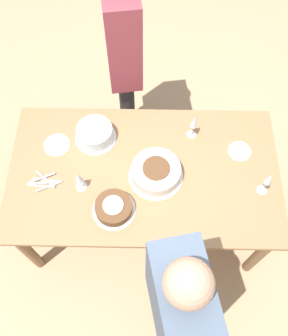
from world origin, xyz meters
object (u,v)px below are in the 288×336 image
object	(u,v)px
cake_center_white	(156,172)
cake_front_chocolate	(114,208)
wine_glass_far	(194,123)
cake_back_decorated	(95,134)
person_watching	(123,50)
wine_glass_near	(269,180)
wine_glass_extra	(79,178)
person_cutting	(176,306)

from	to	relation	value
cake_center_white	cake_front_chocolate	bearing A→B (deg)	-136.84
wine_glass_far	cake_center_white	bearing A→B (deg)	-127.17
cake_back_decorated	person_watching	xyz separation A→B (m)	(0.17, 0.55, 0.20)
cake_front_chocolate	person_watching	distance (m)	1.08
wine_glass_near	wine_glass_extra	distance (m)	1.12
cake_front_chocolate	person_watching	world-z (taller)	person_watching
cake_front_chocolate	cake_back_decorated	world-z (taller)	cake_back_decorated
person_cutting	wine_glass_extra	bearing A→B (deg)	25.31
wine_glass_far	person_cutting	bearing A→B (deg)	-97.35
wine_glass_near	wine_glass_far	world-z (taller)	wine_glass_near
cake_front_chocolate	cake_back_decorated	xyz separation A→B (m)	(-0.15, 0.51, 0.01)
cake_center_white	person_watching	distance (m)	0.88
person_cutting	person_watching	distance (m)	1.67
cake_front_chocolate	person_watching	bearing A→B (deg)	88.85
cake_center_white	wine_glass_extra	xyz separation A→B (m)	(-0.46, -0.08, 0.07)
wine_glass_near	person_watching	distance (m)	1.28
cake_back_decorated	person_watching	distance (m)	0.61
cake_front_chocolate	cake_back_decorated	distance (m)	0.54
cake_front_chocolate	person_cutting	world-z (taller)	person_cutting
cake_front_chocolate	wine_glass_near	distance (m)	0.93
cake_front_chocolate	wine_glass_extra	xyz separation A→B (m)	(-0.21, 0.15, 0.08)
wine_glass_extra	person_cutting	size ratio (longest dim) A/B	0.11
cake_center_white	person_cutting	distance (m)	0.84
cake_center_white	cake_back_decorated	bearing A→B (deg)	145.31
cake_front_chocolate	wine_glass_extra	world-z (taller)	wine_glass_extra
cake_center_white	person_watching	xyz separation A→B (m)	(-0.23, 0.83, 0.20)
wine_glass_far	person_cutting	size ratio (longest dim) A/B	0.13
cake_center_white	cake_back_decorated	xyz separation A→B (m)	(-0.40, 0.28, -0.00)
cake_back_decorated	wine_glass_near	size ratio (longest dim) A/B	1.27
cake_back_decorated	wine_glass_far	xyz separation A→B (m)	(0.64, 0.04, 0.09)
cake_front_chocolate	person_watching	size ratio (longest dim) A/B	0.16
cake_back_decorated	wine_glass_extra	size ratio (longest dim) A/B	1.47
cake_back_decorated	cake_front_chocolate	bearing A→B (deg)	-73.74
cake_center_white	wine_glass_near	distance (m)	0.67
cake_front_chocolate	wine_glass_far	distance (m)	0.75
cake_front_chocolate	person_cutting	size ratio (longest dim) A/B	0.16
cake_back_decorated	wine_glass_near	distance (m)	1.13
cake_front_chocolate	wine_glass_extra	distance (m)	0.27
cake_center_white	wine_glass_near	world-z (taller)	wine_glass_near
wine_glass_far	person_watching	world-z (taller)	person_watching
cake_center_white	person_watching	world-z (taller)	person_watching
wine_glass_far	person_watching	xyz separation A→B (m)	(-0.47, 0.51, 0.11)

